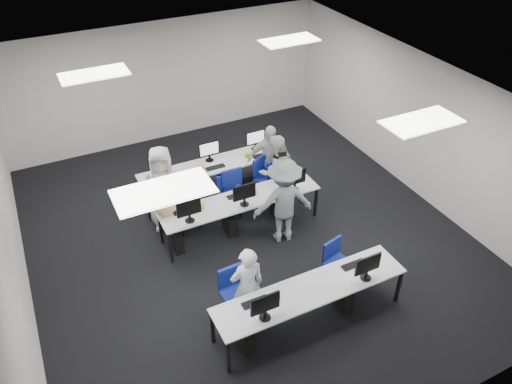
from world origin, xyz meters
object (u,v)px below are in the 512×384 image
chair_0 (237,303)px  chair_1 (337,271)px  chair_7 (269,182)px  chair_3 (229,203)px  desk_mid (241,202)px  desk_front (311,291)px  student_0 (247,286)px  student_1 (275,170)px  chair_2 (184,214)px  photographer (283,201)px  chair_6 (229,191)px  student_2 (163,189)px  chair_5 (172,210)px  student_3 (269,159)px  chair_4 (268,187)px

chair_0 → chair_1: 1.88m
chair_7 → chair_0: bearing=-136.2°
chair_3 → chair_1: bearing=-65.3°
desk_mid → chair_7: size_ratio=3.29×
desk_front → student_0: (-0.87, 0.47, 0.07)m
chair_1 → student_1: 2.70m
desk_front → chair_2: size_ratio=3.43×
student_0 → photographer: photographer is taller
chair_3 → student_0: 2.89m
desk_front → chair_6: (0.14, 3.52, -0.38)m
chair_2 → student_0: student_0 is taller
chair_1 → student_2: 3.65m
chair_0 → student_2: 2.84m
chair_6 → student_2: bearing=-173.4°
desk_mid → chair_0: chair_0 is taller
chair_5 → chair_7: 2.22m
desk_front → desk_mid: 2.60m
student_0 → student_1: student_1 is taller
student_3 → chair_3: bearing=-143.8°
desk_front → student_2: student_2 is taller
chair_1 → student_1: (0.17, 2.65, 0.51)m
chair_5 → student_3: bearing=15.1°
desk_front → student_1: student_1 is taller
photographer → desk_front: bearing=84.2°
chair_1 → student_3: bearing=71.4°
photographer → student_0: bearing=57.0°
photographer → chair_3: bearing=-51.5°
chair_7 → photographer: bearing=-117.9°
chair_2 → chair_7: size_ratio=0.96×
chair_0 → chair_2: (0.02, 2.58, 0.00)m
chair_7 → student_3: (0.04, 0.12, 0.49)m
chair_3 → chair_7: 1.11m
chair_2 → chair_6: 1.17m
student_0 → student_3: student_3 is taller
chair_2 → photographer: photographer is taller
chair_7 → desk_mid: bearing=-152.1°
desk_front → chair_4: bearing=73.9°
chair_1 → student_1: student_1 is taller
chair_1 → student_3: student_3 is taller
student_0 → chair_0: bearing=-45.5°
chair_2 → student_2: (-0.30, 0.18, 0.60)m
student_2 → chair_1: bearing=-30.9°
student_2 → chair_0: bearing=-62.1°
student_0 → chair_3: bearing=-103.5°
desk_mid → chair_1: 2.30m
photographer → desk_mid: bearing=-33.3°
student_0 → student_1: (1.92, 2.69, 0.03)m
chair_4 → chair_7: 0.20m
chair_6 → chair_1: bearing=-75.3°
chair_0 → student_0: bearing=-53.0°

